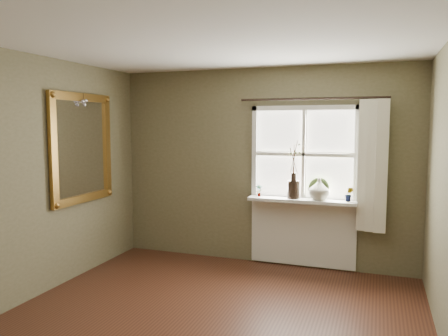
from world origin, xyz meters
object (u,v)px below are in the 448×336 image
at_px(cream_vase, 319,189).
at_px(gilt_mirror, 82,148).
at_px(dark_jug, 293,189).
at_px(wreath, 319,191).

bearing_deg(cream_vase, gilt_mirror, -158.91).
distance_m(dark_jug, wreath, 0.31).
height_order(dark_jug, wreath, wreath).
distance_m(cream_vase, wreath, 0.05).
height_order(cream_vase, gilt_mirror, gilt_mirror).
distance_m(dark_jug, gilt_mirror, 2.68).
height_order(wreath, gilt_mirror, gilt_mirror).
height_order(dark_jug, cream_vase, cream_vase).
bearing_deg(dark_jug, gilt_mirror, -156.38).
bearing_deg(dark_jug, cream_vase, 0.00).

